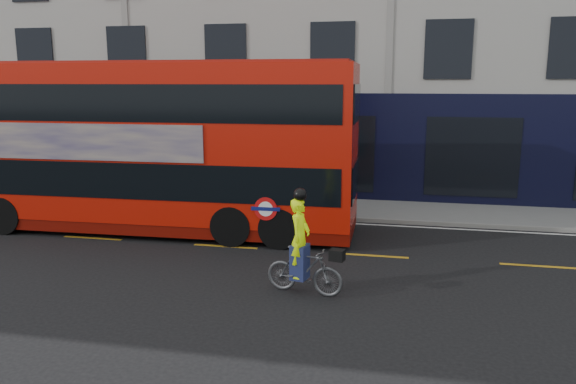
# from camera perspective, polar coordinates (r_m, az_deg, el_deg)

# --- Properties ---
(ground) EXTENTS (120.00, 120.00, 0.00)m
(ground) POSITION_cam_1_polar(r_m,az_deg,el_deg) (13.33, 8.27, -8.35)
(ground) COLOR black
(ground) RESTS_ON ground
(pavement) EXTENTS (60.00, 3.00, 0.12)m
(pavement) POSITION_cam_1_polar(r_m,az_deg,el_deg) (19.56, 9.55, -1.86)
(pavement) COLOR gray
(pavement) RESTS_ON ground
(kerb) EXTENTS (60.00, 0.12, 0.13)m
(kerb) POSITION_cam_1_polar(r_m,az_deg,el_deg) (18.10, 9.33, -2.91)
(kerb) COLOR gray
(kerb) RESTS_ON ground
(building_terrace) EXTENTS (50.00, 10.07, 15.00)m
(building_terrace) POSITION_cam_1_polar(r_m,az_deg,el_deg) (25.68, 10.79, 17.88)
(building_terrace) COLOR #A19F98
(building_terrace) RESTS_ON ground
(road_edge_line) EXTENTS (58.00, 0.10, 0.01)m
(road_edge_line) POSITION_cam_1_polar(r_m,az_deg,el_deg) (17.83, 9.28, -3.33)
(road_edge_line) COLOR silver
(road_edge_line) RESTS_ON ground
(lane_dashes) EXTENTS (58.00, 0.12, 0.01)m
(lane_dashes) POSITION_cam_1_polar(r_m,az_deg,el_deg) (14.75, 8.66, -6.41)
(lane_dashes) COLOR #BF8716
(lane_dashes) RESTS_ON ground
(bus) EXTENTS (12.43, 3.15, 4.98)m
(bus) POSITION_cam_1_polar(r_m,az_deg,el_deg) (17.16, -13.99, 4.58)
(bus) COLOR #BD1407
(bus) RESTS_ON ground
(cyclist) EXTENTS (1.77, 0.80, 2.28)m
(cyclist) POSITION_cam_1_polar(r_m,az_deg,el_deg) (11.88, 1.54, -6.81)
(cyclist) COLOR #4A4C4F
(cyclist) RESTS_ON ground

